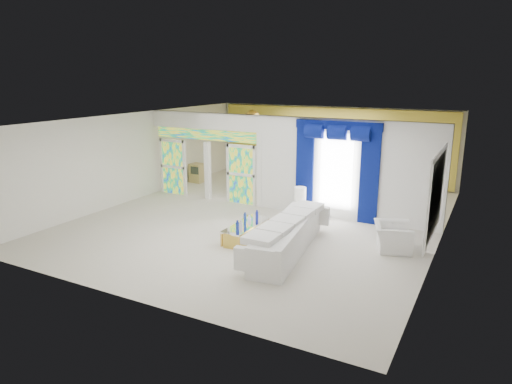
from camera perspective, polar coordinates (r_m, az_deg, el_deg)
The scene contains 22 objects.
floor at distance 14.11m, azimuth 1.21°, elevation -3.11°, with size 12.00×12.00×0.00m, color #B7AF9E.
dividing_wall at distance 13.87m, azimuth 11.09°, elevation 2.71°, with size 5.70×0.18×3.00m, color white.
dividing_header at distance 15.84m, azimuth -6.42°, elevation 8.80°, with size 4.30×0.18×0.55m, color white.
stained_panel_left at distance 16.93m, azimuth -10.26°, elevation 3.12°, with size 0.95×0.04×2.00m, color #994C3F.
stained_panel_right at distance 15.36m, azimuth -1.84°, elevation 2.19°, with size 0.95×0.04×2.00m, color #994C3F.
stained_transom at distance 15.90m, azimuth -6.38°, elevation 7.10°, with size 4.00×0.05×0.35m, color #994C3F.
window_pane at distance 13.86m, azimuth 9.97°, elevation 2.54°, with size 1.00×0.02×2.30m, color white.
blue_drape_left at distance 14.17m, azimuth 6.08°, elevation 2.73°, with size 0.55×0.10×2.80m, color #04114B.
blue_drape_right at distance 13.57m, azimuth 13.93°, elevation 1.87°, with size 0.55×0.10×2.80m, color #04114B.
blue_pelmet at distance 13.62m, azimuth 10.18°, elevation 8.17°, with size 2.60×0.12×0.25m, color #04114B.
wall_mirror at distance 11.40m, azimuth 21.57°, elevation -0.31°, with size 0.04×2.70×1.90m, color white.
gold_curtains at distance 19.11m, azimuth 9.27°, elevation 5.95°, with size 9.70×0.12×2.90m, color gold.
white_sofa at distance 11.36m, azimuth 4.00°, elevation -5.61°, with size 0.82×3.82×0.73m, color white.
coffee_table at distance 12.24m, azimuth -1.23°, elevation -4.94°, with size 0.58×1.73×0.38m, color gold.
console_table at distance 13.92m, azimuth 6.59°, elevation -2.63°, with size 1.16×0.37×0.39m, color white.
table_lamp at distance 13.89m, azimuth 5.49°, elevation -0.56°, with size 0.36×0.36×0.58m, color white.
armchair at distance 11.95m, azimuth 16.62°, elevation -5.36°, with size 1.01×0.88×0.66m, color white.
grand_piano at distance 17.80m, azimuth 1.17°, elevation 2.25°, with size 1.51×1.98×1.00m, color black.
piano_bench at distance 16.51m, azimuth -1.34°, elevation 0.06°, with size 0.95×0.37×0.32m, color black.
tv_console at distance 18.73m, azimuth -7.29°, elevation 2.38°, with size 0.52×0.48×0.76m, color tan.
chandelier at distance 17.61m, azimuth -0.47°, elevation 9.20°, with size 0.60×0.60×0.60m, color gold.
decanters at distance 12.15m, azimuth -1.32°, elevation -3.66°, with size 0.20×1.20×0.28m.
Camera 1 is at (6.04, -12.02, 4.25)m, focal length 32.16 mm.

